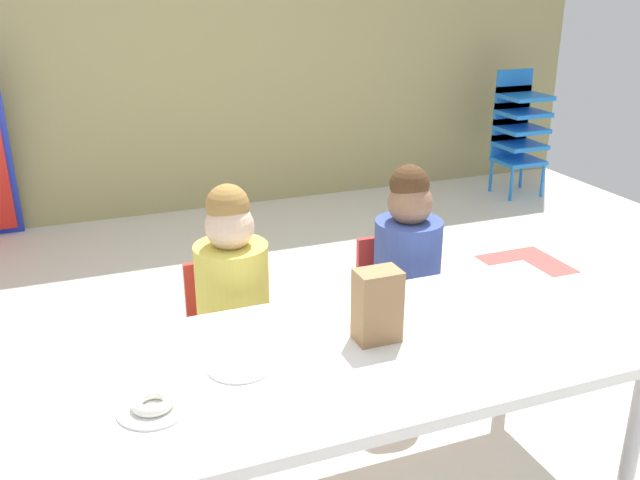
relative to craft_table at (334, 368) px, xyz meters
The scene contains 10 objects.
ground_plane 0.77m from the craft_table, 88.11° to the left, with size 6.57×5.32×0.02m.
back_wall 3.30m from the craft_table, 89.70° to the left, with size 6.57×0.10×2.57m, color tan.
craft_table is the anchor object (origin of this frame).
seated_child_near_camera 0.62m from the craft_table, 102.90° to the left, with size 0.32×0.31×0.92m.
seated_child_middle_seat 0.82m from the craft_table, 47.50° to the left, with size 0.32×0.31×0.92m.
kid_chair_blue_stack 3.72m from the craft_table, 45.80° to the left, with size 0.32×0.30×0.92m.
paper_bag_brown 0.22m from the craft_table, 12.93° to the left, with size 0.13×0.09×0.22m, color #9E754C.
paper_plate_near_edge 0.53m from the craft_table, behind, with size 0.18×0.18×0.01m, color white.
paper_plate_center_table 0.27m from the craft_table, behind, with size 0.18×0.18×0.01m, color white.
donut_powdered_on_plate 0.53m from the craft_table, behind, with size 0.11×0.11×0.03m, color white.
Camera 1 is at (-0.69, -2.15, 1.59)m, focal length 39.29 mm.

